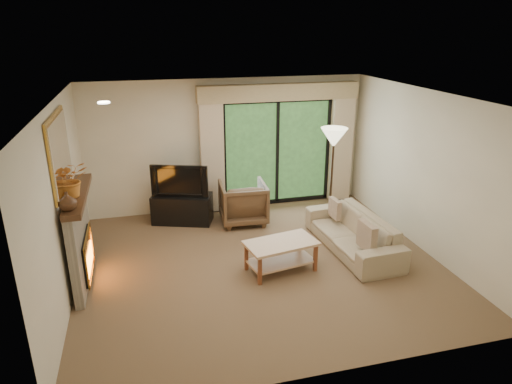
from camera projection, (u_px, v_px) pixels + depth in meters
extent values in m
plane|color=brown|center=(261.00, 264.00, 7.17)|extent=(5.50, 5.50, 0.00)
plane|color=white|center=(261.00, 97.00, 6.28)|extent=(5.50, 5.50, 0.00)
plane|color=beige|center=(228.00, 145.00, 9.00)|extent=(5.00, 0.00, 5.00)
plane|color=beige|center=(328.00, 268.00, 4.45)|extent=(5.00, 0.00, 5.00)
plane|color=beige|center=(62.00, 203.00, 6.08)|extent=(0.00, 5.00, 5.00)
plane|color=beige|center=(425.00, 172.00, 7.37)|extent=(0.00, 5.00, 5.00)
cube|color=beige|center=(212.00, 153.00, 8.80)|extent=(0.45, 0.18, 2.35)
cube|color=beige|center=(341.00, 145.00, 9.44)|extent=(0.45, 0.18, 2.35)
cube|color=tan|center=(279.00, 92.00, 8.75)|extent=(3.20, 0.24, 0.32)
cube|color=black|center=(182.00, 208.00, 8.61)|extent=(1.19, 0.83, 0.55)
imported|color=black|center=(181.00, 180.00, 8.41)|extent=(1.04, 0.48, 0.61)
imported|color=brown|center=(243.00, 202.00, 8.58)|extent=(0.88, 0.91, 0.79)
imported|color=tan|center=(353.00, 233.00, 7.55)|extent=(0.91, 2.11, 0.60)
cube|color=brown|center=(367.00, 236.00, 6.92)|extent=(0.13, 0.42, 0.42)
cube|color=brown|center=(335.00, 208.00, 8.01)|extent=(0.11, 0.34, 0.34)
imported|color=#3F2615|center=(67.00, 201.00, 5.64)|extent=(0.25, 0.25, 0.24)
imported|color=orange|center=(71.00, 179.00, 6.04)|extent=(0.53, 0.49, 0.49)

